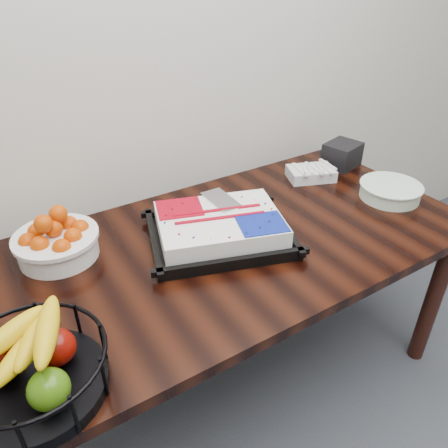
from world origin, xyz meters
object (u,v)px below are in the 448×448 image
table (230,259)px  napkin_box (342,155)px  fruit_basket (31,369)px  cake_tray (220,228)px  tangerine_bowl (56,237)px  plate_stack (390,191)px

table → napkin_box: size_ratio=11.22×
table → fruit_basket: 0.81m
cake_tray → tangerine_bowl: bearing=158.6°
tangerine_bowl → cake_tray: bearing=-21.4°
table → fruit_basket: fruit_basket is taller
cake_tray → plate_stack: size_ratio=2.30×
table → tangerine_bowl: bearing=157.0°
cake_tray → napkin_box: size_ratio=3.69×
plate_stack → napkin_box: size_ratio=1.60×
fruit_basket → table: bearing=21.3°
plate_stack → cake_tray: bearing=171.1°
cake_tray → fruit_basket: fruit_basket is taller
tangerine_bowl → plate_stack: size_ratio=1.10×
table → fruit_basket: size_ratio=5.00×
table → plate_stack: bearing=-7.0°
plate_stack → napkin_box: napkin_box is taller
fruit_basket → plate_stack: bearing=7.6°
fruit_basket → napkin_box: (1.54, 0.54, -0.02)m
table → tangerine_bowl: size_ratio=6.34×
table → tangerine_bowl: 0.62m
tangerine_bowl → plate_stack: bearing=-14.1°
cake_tray → napkin_box: 0.86m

